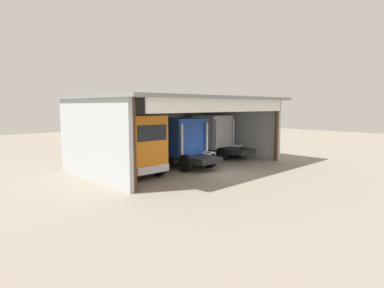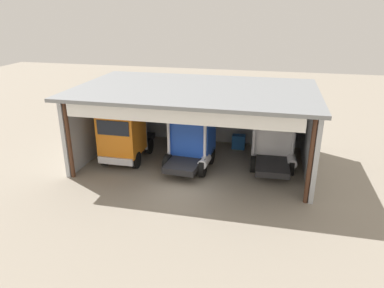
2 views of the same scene
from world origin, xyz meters
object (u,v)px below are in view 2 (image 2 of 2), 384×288
object	(u,v)px
truck_orange_center_left_bay	(124,133)
truck_blue_right_bay	(192,139)
oil_drum	(240,142)
tool_cart	(239,142)
truck_white_yard_outside	(273,136)

from	to	relation	value
truck_orange_center_left_bay	truck_blue_right_bay	size ratio (longest dim) A/B	1.16
truck_orange_center_left_bay	oil_drum	xyz separation A→B (m)	(7.06, 3.94, -1.49)
truck_orange_center_left_bay	tool_cart	distance (m)	8.11
truck_white_yard_outside	oil_drum	world-z (taller)	truck_white_yard_outside
oil_drum	tool_cart	world-z (taller)	tool_cart
truck_blue_right_bay	truck_white_yard_outside	world-z (taller)	truck_white_yard_outside
truck_blue_right_bay	tool_cart	bearing A→B (deg)	57.76
truck_orange_center_left_bay	truck_blue_right_bay	xyz separation A→B (m)	(4.36, 0.36, -0.13)
truck_white_yard_outside	truck_orange_center_left_bay	bearing A→B (deg)	-169.96
truck_blue_right_bay	truck_white_yard_outside	xyz separation A→B (m)	(4.94, 1.60, 0.03)
truck_orange_center_left_bay	truck_white_yard_outside	bearing A→B (deg)	-167.98
truck_blue_right_bay	oil_drum	bearing A→B (deg)	56.73
truck_blue_right_bay	oil_drum	distance (m)	4.68
truck_orange_center_left_bay	oil_drum	size ratio (longest dim) A/B	5.47
truck_orange_center_left_bay	truck_white_yard_outside	distance (m)	9.50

